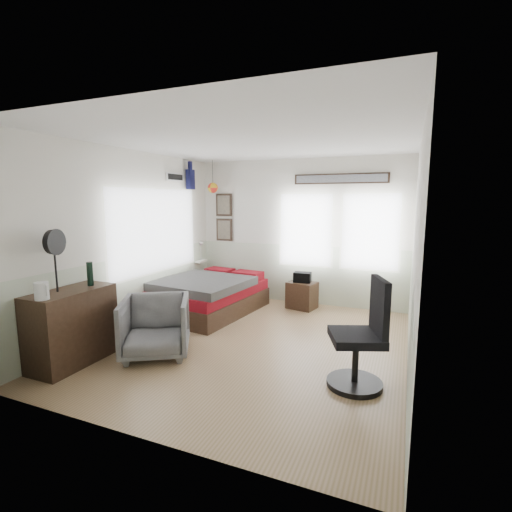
# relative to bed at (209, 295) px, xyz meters

# --- Properties ---
(ground_plane) EXTENTS (4.00, 4.50, 0.01)m
(ground_plane) POSITION_rel_bed_xyz_m (1.25, -1.03, -0.31)
(ground_plane) COLOR olive
(room_shell) EXTENTS (4.02, 4.52, 2.71)m
(room_shell) POSITION_rel_bed_xyz_m (1.17, -0.84, 1.31)
(room_shell) COLOR silver
(room_shell) RESTS_ON ground_plane
(wall_decor) EXTENTS (3.55, 1.32, 1.44)m
(wall_decor) POSITION_rel_bed_xyz_m (0.14, 0.93, 1.80)
(wall_decor) COLOR black
(wall_decor) RESTS_ON room_shell
(bed) EXTENTS (1.58, 2.09, 0.62)m
(bed) POSITION_rel_bed_xyz_m (0.00, 0.00, 0.00)
(bed) COLOR black
(bed) RESTS_ON ground_plane
(dresser) EXTENTS (0.48, 1.00, 0.90)m
(dresser) POSITION_rel_bed_xyz_m (-0.49, -2.42, 0.15)
(dresser) COLOR black
(dresser) RESTS_ON ground_plane
(armchair) EXTENTS (1.11, 1.11, 0.75)m
(armchair) POSITION_rel_bed_xyz_m (0.29, -1.86, 0.07)
(armchair) COLOR #5A5A5F
(armchair) RESTS_ON ground_plane
(nightstand) EXTENTS (0.55, 0.48, 0.48)m
(nightstand) POSITION_rel_bed_xyz_m (1.44, 0.84, -0.06)
(nightstand) COLOR black
(nightstand) RESTS_ON ground_plane
(task_chair) EXTENTS (0.67, 0.67, 1.16)m
(task_chair) POSITION_rel_bed_xyz_m (2.78, -1.68, 0.17)
(task_chair) COLOR black
(task_chair) RESTS_ON ground_plane
(kettle) EXTENTS (0.17, 0.14, 0.19)m
(kettle) POSITION_rel_bed_xyz_m (-0.40, -2.84, 0.69)
(kettle) COLOR silver
(kettle) RESTS_ON dresser
(bottle) EXTENTS (0.07, 0.07, 0.30)m
(bottle) POSITION_rel_bed_xyz_m (-0.45, -2.14, 0.75)
(bottle) COLOR black
(bottle) RESTS_ON dresser
(stand_fan) EXTENTS (0.13, 0.30, 0.73)m
(stand_fan) POSITION_rel_bed_xyz_m (-0.54, -2.53, 1.16)
(stand_fan) COLOR black
(stand_fan) RESTS_ON dresser
(black_bag) EXTENTS (0.32, 0.22, 0.18)m
(black_bag) POSITION_rel_bed_xyz_m (1.44, 0.84, 0.27)
(black_bag) COLOR black
(black_bag) RESTS_ON nightstand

